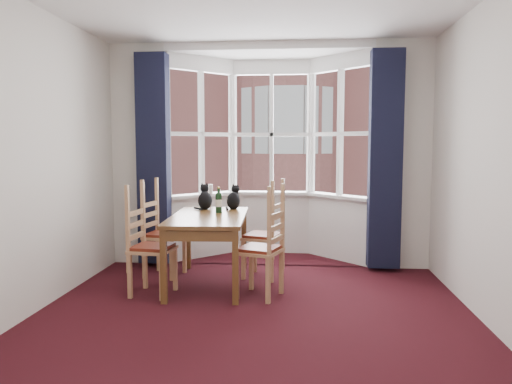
# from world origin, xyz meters

# --- Properties ---
(floor) EXTENTS (4.50, 4.50, 0.00)m
(floor) POSITION_xyz_m (0.00, 0.00, 0.00)
(floor) COLOR black
(floor) RESTS_ON ground
(wall_left) EXTENTS (0.00, 4.50, 4.50)m
(wall_left) POSITION_xyz_m (-2.00, 0.00, 1.40)
(wall_left) COLOR silver
(wall_left) RESTS_ON floor
(wall_right) EXTENTS (0.00, 4.50, 4.50)m
(wall_right) POSITION_xyz_m (2.00, 0.00, 1.40)
(wall_right) COLOR silver
(wall_right) RESTS_ON floor
(wall_near) EXTENTS (4.00, 0.00, 4.00)m
(wall_near) POSITION_xyz_m (0.00, -2.25, 1.40)
(wall_near) COLOR silver
(wall_near) RESTS_ON floor
(wall_back_pier_left) EXTENTS (0.70, 0.12, 2.80)m
(wall_back_pier_left) POSITION_xyz_m (-1.65, 2.25, 1.40)
(wall_back_pier_left) COLOR silver
(wall_back_pier_left) RESTS_ON floor
(wall_back_pier_right) EXTENTS (0.70, 0.12, 2.80)m
(wall_back_pier_right) POSITION_xyz_m (1.65, 2.25, 1.40)
(wall_back_pier_right) COLOR silver
(wall_back_pier_right) RESTS_ON floor
(bay_window) EXTENTS (2.76, 0.94, 2.80)m
(bay_window) POSITION_xyz_m (0.00, 2.75, 1.40)
(bay_window) COLOR white
(bay_window) RESTS_ON floor
(curtain_left) EXTENTS (0.38, 0.22, 2.60)m
(curtain_left) POSITION_xyz_m (-1.42, 2.07, 1.35)
(curtain_left) COLOR black
(curtain_left) RESTS_ON floor
(curtain_right) EXTENTS (0.38, 0.22, 2.60)m
(curtain_right) POSITION_xyz_m (1.42, 2.07, 1.35)
(curtain_right) COLOR black
(curtain_right) RESTS_ON floor
(dining_table) EXTENTS (0.88, 1.52, 0.77)m
(dining_table) POSITION_xyz_m (-0.59, 1.29, 0.68)
(dining_table) COLOR brown
(dining_table) RESTS_ON floor
(chair_left_near) EXTENTS (0.45, 0.46, 0.92)m
(chair_left_near) POSITION_xyz_m (-1.18, 0.88, 0.47)
(chair_left_near) COLOR tan
(chair_left_near) RESTS_ON floor
(chair_left_far) EXTENTS (0.47, 0.48, 0.92)m
(chair_left_far) POSITION_xyz_m (-1.26, 1.62, 0.47)
(chair_left_far) COLOR tan
(chair_left_far) RESTS_ON floor
(chair_right_near) EXTENTS (0.51, 0.53, 0.92)m
(chair_right_near) POSITION_xyz_m (0.09, 0.87, 0.47)
(chair_right_near) COLOR tan
(chair_right_near) RESTS_ON floor
(chair_right_far) EXTENTS (0.50, 0.51, 0.92)m
(chair_right_far) POSITION_xyz_m (0.07, 1.61, 0.47)
(chair_right_far) COLOR tan
(chair_right_far) RESTS_ON floor
(cat_left) EXTENTS (0.22, 0.26, 0.32)m
(cat_left) POSITION_xyz_m (-0.72, 1.80, 0.89)
(cat_left) COLOR black
(cat_left) RESTS_ON dining_table
(cat_right) EXTENTS (0.20, 0.25, 0.31)m
(cat_right) POSITION_xyz_m (-0.38, 1.84, 0.88)
(cat_right) COLOR black
(cat_right) RESTS_ON dining_table
(wine_bottle) EXTENTS (0.07, 0.07, 0.29)m
(wine_bottle) POSITION_xyz_m (-0.51, 1.51, 0.89)
(wine_bottle) COLOR black
(wine_bottle) RESTS_ON dining_table
(candle_tall) EXTENTS (0.06, 0.06, 0.13)m
(candle_tall) POSITION_xyz_m (-0.80, 2.60, 0.93)
(candle_tall) COLOR white
(candle_tall) RESTS_ON bay_window
(street) EXTENTS (80.00, 80.00, 0.00)m
(street) POSITION_xyz_m (0.00, 32.25, -6.00)
(street) COLOR #333335
(street) RESTS_ON ground
(tenement_building) EXTENTS (18.40, 7.80, 15.20)m
(tenement_building) POSITION_xyz_m (0.00, 14.01, 1.60)
(tenement_building) COLOR #A75E56
(tenement_building) RESTS_ON street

